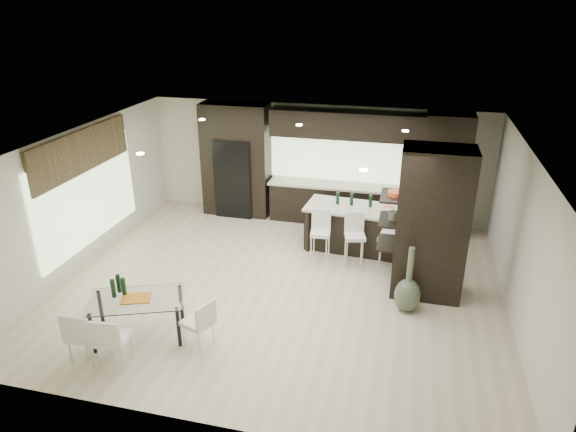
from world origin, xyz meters
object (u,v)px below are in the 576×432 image
(dining_table, at_px, (139,318))
(floor_vase, at_px, (409,280))
(stool_left, at_px, (320,242))
(bench, at_px, (336,233))
(chair_near, at_px, (114,342))
(stool_right, at_px, (390,247))
(chair_far, at_px, (86,337))
(stool_mid, at_px, (354,245))
(chair_end, at_px, (198,325))
(kitchen_island, at_px, (359,228))

(dining_table, bearing_deg, floor_vase, 2.17)
(stool_left, bearing_deg, bench, 71.65)
(chair_near, bearing_deg, bench, 56.47)
(bench, bearing_deg, stool_right, -42.62)
(floor_vase, height_order, chair_far, floor_vase)
(stool_mid, distance_m, chair_near, 4.86)
(stool_right, bearing_deg, chair_end, -121.00)
(kitchen_island, bearing_deg, bench, 168.84)
(stool_left, xyz_separation_m, chair_far, (-2.74, -3.85, -0.02))
(stool_right, distance_m, chair_end, 4.11)
(floor_vase, relative_size, chair_far, 1.46)
(dining_table, height_order, chair_end, chair_end)
(dining_table, relative_size, chair_near, 1.80)
(dining_table, bearing_deg, kitchen_island, 31.68)
(kitchen_island, bearing_deg, stool_mid, -85.18)
(stool_mid, distance_m, floor_vase, 1.78)
(stool_mid, relative_size, chair_near, 1.10)
(stool_left, bearing_deg, floor_vase, -45.03)
(stool_right, xyz_separation_m, dining_table, (-3.66, -3.12, -0.14))
(floor_vase, bearing_deg, dining_table, -156.75)
(floor_vase, xyz_separation_m, chair_far, (-4.50, -2.44, -0.19))
(stool_mid, xyz_separation_m, chair_end, (-1.98, -3.14, -0.06))
(stool_right, xyz_separation_m, chair_end, (-2.67, -3.12, -0.11))
(stool_right, relative_size, dining_table, 0.68)
(stool_left, bearing_deg, kitchen_island, 41.94)
(floor_vase, distance_m, chair_near, 4.73)
(stool_mid, relative_size, bench, 0.73)
(stool_mid, height_order, bench, stool_mid)
(kitchen_island, distance_m, bench, 0.56)
(stool_mid, xyz_separation_m, chair_near, (-2.98, -3.84, -0.04))
(stool_right, height_order, dining_table, stool_right)
(dining_table, bearing_deg, chair_end, -21.09)
(bench, height_order, chair_near, chair_near)
(floor_vase, bearing_deg, chair_near, -148.98)
(stool_right, height_order, chair_far, stool_right)
(stool_left, bearing_deg, chair_far, -131.84)
(stool_left, height_order, chair_end, stool_left)
(kitchen_island, relative_size, floor_vase, 1.86)
(stool_left, bearing_deg, stool_right, -7.33)
(dining_table, height_order, chair_near, chair_near)
(chair_end, bearing_deg, floor_vase, -38.85)
(chair_far, bearing_deg, stool_left, 54.06)
(chair_far, relative_size, chair_end, 1.09)
(kitchen_island, relative_size, stool_right, 2.32)
(kitchen_island, height_order, floor_vase, floor_vase)
(stool_left, height_order, chair_near, stool_left)
(stool_left, distance_m, stool_right, 1.37)
(stool_right, bearing_deg, dining_table, -130.05)
(chair_near, xyz_separation_m, chair_far, (-0.45, -0.01, 0.01))
(kitchen_island, distance_m, dining_table, 4.92)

